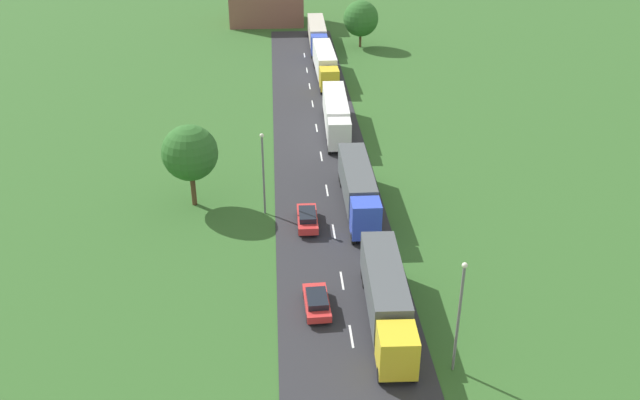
{
  "coord_description": "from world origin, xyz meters",
  "views": [
    {
      "loc": [
        -4.64,
        -23.59,
        30.47
      ],
      "look_at": [
        -1.09,
        28.64,
        2.37
      ],
      "focal_mm": 38.73,
      "sensor_mm": 36.0,
      "label": 1
    }
  ],
  "objects_px": {
    "tree_birch": "(190,153)",
    "tree_maple": "(361,18)",
    "truck_fifth": "(317,33)",
    "lamppost_lead": "(459,312)",
    "truck_third": "(336,113)",
    "truck_fourth": "(325,63)",
    "car_third": "(307,218)",
    "car_second": "(317,302)",
    "truck_second": "(358,187)",
    "truck_lead": "(387,297)",
    "lamppost_second": "(263,170)"
  },
  "relations": [
    {
      "from": "tree_birch",
      "to": "tree_maple",
      "type": "height_order",
      "value": "tree_birch"
    },
    {
      "from": "truck_fifth",
      "to": "lamppost_lead",
      "type": "height_order",
      "value": "lamppost_lead"
    },
    {
      "from": "truck_third",
      "to": "truck_fourth",
      "type": "height_order",
      "value": "truck_fourth"
    },
    {
      "from": "truck_fourth",
      "to": "tree_birch",
      "type": "distance_m",
      "value": 38.89
    },
    {
      "from": "truck_fourth",
      "to": "car_third",
      "type": "xyz_separation_m",
      "value": [
        -4.57,
        -40.6,
        -1.37
      ]
    },
    {
      "from": "car_third",
      "to": "tree_maple",
      "type": "height_order",
      "value": "tree_maple"
    },
    {
      "from": "truck_fifth",
      "to": "car_second",
      "type": "distance_m",
      "value": 68.95
    },
    {
      "from": "truck_fourth",
      "to": "tree_birch",
      "type": "bearing_deg",
      "value": -112.37
    },
    {
      "from": "truck_second",
      "to": "truck_third",
      "type": "height_order",
      "value": "truck_third"
    },
    {
      "from": "truck_lead",
      "to": "car_third",
      "type": "xyz_separation_m",
      "value": [
        -4.77,
        13.65,
        -1.33
      ]
    },
    {
      "from": "tree_birch",
      "to": "tree_maple",
      "type": "distance_m",
      "value": 55.59
    },
    {
      "from": "truck_third",
      "to": "lamppost_second",
      "type": "relative_size",
      "value": 1.76
    },
    {
      "from": "car_third",
      "to": "tree_maple",
      "type": "bearing_deg",
      "value": 78.58
    },
    {
      "from": "truck_lead",
      "to": "lamppost_lead",
      "type": "height_order",
      "value": "lamppost_lead"
    },
    {
      "from": "lamppost_lead",
      "to": "tree_maple",
      "type": "bearing_deg",
      "value": 87.73
    },
    {
      "from": "truck_second",
      "to": "car_second",
      "type": "height_order",
      "value": "truck_second"
    },
    {
      "from": "truck_third",
      "to": "lamppost_lead",
      "type": "relative_size",
      "value": 1.68
    },
    {
      "from": "truck_fifth",
      "to": "tree_birch",
      "type": "bearing_deg",
      "value": -105.75
    },
    {
      "from": "lamppost_second",
      "to": "truck_third",
      "type": "bearing_deg",
      "value": 66.62
    },
    {
      "from": "truck_fourth",
      "to": "car_third",
      "type": "height_order",
      "value": "truck_fourth"
    },
    {
      "from": "truck_fourth",
      "to": "car_third",
      "type": "bearing_deg",
      "value": -96.42
    },
    {
      "from": "car_third",
      "to": "tree_maple",
      "type": "relative_size",
      "value": 0.62
    },
    {
      "from": "truck_fifth",
      "to": "lamppost_second",
      "type": "relative_size",
      "value": 1.89
    },
    {
      "from": "truck_fifth",
      "to": "lamppost_second",
      "type": "distance_m",
      "value": 54.84
    },
    {
      "from": "truck_third",
      "to": "truck_fifth",
      "type": "xyz_separation_m",
      "value": [
        0.13,
        35.53,
        -0.09
      ]
    },
    {
      "from": "truck_lead",
      "to": "truck_fourth",
      "type": "distance_m",
      "value": 54.25
    },
    {
      "from": "truck_lead",
      "to": "truck_second",
      "type": "height_order",
      "value": "truck_second"
    },
    {
      "from": "truck_second",
      "to": "tree_birch",
      "type": "height_order",
      "value": "tree_birch"
    },
    {
      "from": "car_second",
      "to": "tree_maple",
      "type": "relative_size",
      "value": 0.58
    },
    {
      "from": "lamppost_second",
      "to": "truck_lead",
      "type": "bearing_deg",
      "value": -62.5
    },
    {
      "from": "truck_third",
      "to": "tree_birch",
      "type": "bearing_deg",
      "value": -131.36
    },
    {
      "from": "truck_lead",
      "to": "car_second",
      "type": "height_order",
      "value": "truck_lead"
    },
    {
      "from": "truck_third",
      "to": "car_third",
      "type": "xyz_separation_m",
      "value": [
        -4.37,
        -21.27,
        -1.39
      ]
    },
    {
      "from": "car_second",
      "to": "tree_maple",
      "type": "xyz_separation_m",
      "value": [
        11.26,
        68.0,
        3.72
      ]
    },
    {
      "from": "tree_birch",
      "to": "car_third",
      "type": "bearing_deg",
      "value": -24.97
    },
    {
      "from": "lamppost_second",
      "to": "truck_fourth",
      "type": "bearing_deg",
      "value": 77.72
    },
    {
      "from": "tree_maple",
      "to": "lamppost_second",
      "type": "bearing_deg",
      "value": -105.71
    },
    {
      "from": "truck_second",
      "to": "car_third",
      "type": "distance_m",
      "value": 5.73
    },
    {
      "from": "truck_second",
      "to": "truck_lead",
      "type": "bearing_deg",
      "value": -89.87
    },
    {
      "from": "truck_second",
      "to": "car_second",
      "type": "xyz_separation_m",
      "value": [
        -4.68,
        -14.92,
        -1.42
      ]
    },
    {
      "from": "truck_fourth",
      "to": "tree_maple",
      "type": "xyz_separation_m",
      "value": [
        6.74,
        15.4,
        2.3
      ]
    },
    {
      "from": "truck_second",
      "to": "tree_birch",
      "type": "distance_m",
      "value": 15.33
    },
    {
      "from": "car_second",
      "to": "tree_birch",
      "type": "height_order",
      "value": "tree_birch"
    },
    {
      "from": "lamppost_lead",
      "to": "tree_birch",
      "type": "bearing_deg",
      "value": 128.35
    },
    {
      "from": "truck_fourth",
      "to": "car_second",
      "type": "height_order",
      "value": "truck_fourth"
    },
    {
      "from": "lamppost_second",
      "to": "car_third",
      "type": "bearing_deg",
      "value": -35.34
    },
    {
      "from": "truck_fifth",
      "to": "lamppost_lead",
      "type": "distance_m",
      "value": 75.63
    },
    {
      "from": "car_third",
      "to": "tree_birch",
      "type": "height_order",
      "value": "tree_birch"
    },
    {
      "from": "car_third",
      "to": "truck_third",
      "type": "bearing_deg",
      "value": 78.4
    },
    {
      "from": "truck_lead",
      "to": "truck_second",
      "type": "relative_size",
      "value": 0.99
    }
  ]
}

